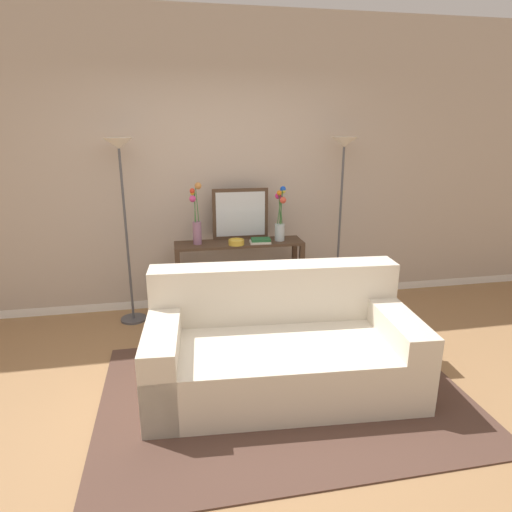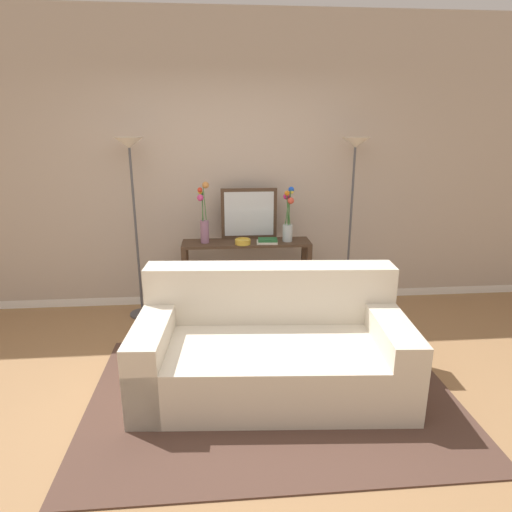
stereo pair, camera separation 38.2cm
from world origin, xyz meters
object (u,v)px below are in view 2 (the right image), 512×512
Objects in this scene: floor_lamp_right at (353,177)px; vase_short_flowers at (288,219)px; vase_tall_flowers at (204,219)px; fruit_bowl at (243,242)px; book_stack at (267,241)px; console_table at (247,264)px; couch at (271,349)px; wall_mirror at (249,214)px; book_row_under_console at (214,308)px; floor_lamp_left at (132,179)px.

vase_short_flowers is at bearing -177.24° from floor_lamp_right.
vase_tall_flowers is 3.93× the size of fruit_bowl.
book_stack is (0.64, -0.08, -0.23)m from vase_tall_flowers.
floor_lamp_right is at bearing 0.98° from console_table.
console_table is at bearing 93.95° from couch.
vase_tall_flowers is (-0.47, -0.13, -0.02)m from wall_mirror.
vase_tall_flowers is 1.66× the size of book_row_under_console.
vase_short_flowers is (-0.67, -0.03, -0.42)m from floor_lamp_right.
book_stack is (0.25, 0.01, -0.00)m from fruit_bowl.
fruit_bowl is at bearing -170.20° from vase_short_flowers.
book_stack is (1.33, -0.10, -0.63)m from floor_lamp_left.
console_table is at bearing 178.21° from vase_short_flowers.
wall_mirror is 0.42m from vase_short_flowers.
vase_short_flowers is 0.52m from fruit_bowl.
book_stack reaches higher than book_row_under_console.
fruit_bowl is (-1.14, -0.11, -0.63)m from floor_lamp_right.
fruit_bowl is 0.72× the size of book_stack.
floor_lamp_left is at bearing 130.64° from couch.
couch is 1.12× the size of floor_lamp_right.
book_row_under_console is at bearing 179.01° from vase_short_flowers.
book_row_under_console is at bearing 180.00° from console_table.
vase_tall_flowers is at bearing 172.96° from book_stack.
floor_lamp_left is 1.25m from fruit_bowl.
wall_mirror is at bearing 128.67° from book_stack.
floor_lamp_right is 1.09m from book_stack.
vase_short_flowers reaches higher than fruit_bowl.
vase_short_flowers reaches higher than book_stack.
couch reaches higher than book_row_under_console.
floor_lamp_left is at bearing -174.34° from wall_mirror.
floor_lamp_right is 0.79m from vase_short_flowers.
console_table is 2.12× the size of vase_tall_flowers.
floor_lamp_left is at bearing 178.81° from vase_short_flowers.
vase_short_flowers is at bearing -1.19° from floor_lamp_left.
vase_short_flowers is 3.54× the size of fruit_bowl.
couch is 1.40m from fruit_bowl.
book_stack is at bearing -7.04° from vase_tall_flowers.
console_table is at bearing -0.96° from floor_lamp_left.
wall_mirror reaches higher than couch.
fruit_bowl reaches higher than book_row_under_console.
floor_lamp_left is (-1.12, 0.02, 0.90)m from console_table.
book_stack is (-0.22, -0.07, -0.21)m from vase_short_flowers.
floor_lamp_right reaches higher than book_row_under_console.
floor_lamp_right is at bearing 6.39° from book_stack.
couch is 12.86× the size of fruit_bowl.
book_stack is at bearing -51.33° from wall_mirror.
fruit_bowl is at bearing -176.70° from book_stack.
floor_lamp_right reaches higher than book_stack.
floor_lamp_left is 8.34× the size of book_stack.
console_table is 8.33× the size of fruit_bowl.
console_table is 0.64m from vase_short_flowers.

